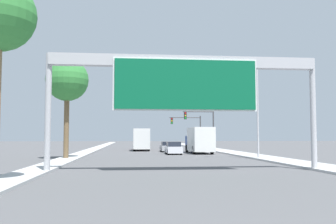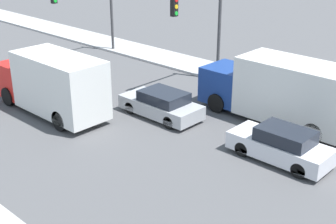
% 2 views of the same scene
% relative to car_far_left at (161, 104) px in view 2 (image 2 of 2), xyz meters
% --- Properties ---
extents(sidewalk_right, '(3.00, 120.00, 0.15)m').
position_rel_car_far_left_xyz_m(sidewalk_right, '(7.75, 13.60, -0.58)').
color(sidewalk_right, '#AFAFAF').
rests_on(sidewalk_right, ground).
extents(car_far_left, '(1.87, 4.40, 1.38)m').
position_rel_car_far_left_xyz_m(car_far_left, '(0.00, 0.00, 0.00)').
color(car_far_left, '#A5A8AD').
rests_on(car_far_left, ground).
extents(car_mid_center, '(1.72, 4.29, 1.48)m').
position_rel_car_far_left_xyz_m(car_mid_center, '(0.00, -6.87, 0.04)').
color(car_mid_center, silver).
rests_on(car_mid_center, ground).
extents(truck_box_primary, '(2.47, 8.15, 3.20)m').
position_rel_car_far_left_xyz_m(truck_box_primary, '(3.50, -4.87, 0.97)').
color(truck_box_primary, navy).
rests_on(truck_box_primary, ground).
extents(truck_box_secondary, '(2.33, 7.17, 3.20)m').
position_rel_car_far_left_xyz_m(truck_box_secondary, '(-3.50, 4.32, 0.97)').
color(truck_box_secondary, red).
rests_on(truck_box_secondary, ground).
extents(traffic_light_near_intersection, '(4.52, 0.32, 5.93)m').
position_rel_car_far_left_xyz_m(traffic_light_near_intersection, '(5.29, 1.60, 3.36)').
color(traffic_light_near_intersection, '#3D3D3F').
rests_on(traffic_light_near_intersection, ground).
extents(traffic_light_mid_block, '(5.41, 0.32, 5.57)m').
position_rel_car_far_left_xyz_m(traffic_light_mid_block, '(4.89, 11.60, 3.20)').
color(traffic_light_mid_block, '#3D3D3F').
rests_on(traffic_light_mid_block, ground).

